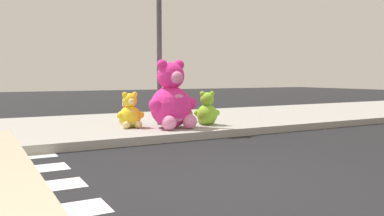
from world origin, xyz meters
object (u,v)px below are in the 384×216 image
at_px(plush_brown, 185,112).
at_px(plush_red, 128,115).
at_px(plush_pink_large, 172,101).
at_px(plush_teal, 166,113).
at_px(plush_yellow, 130,113).
at_px(plush_lime, 207,111).
at_px(sign_pole, 159,45).
at_px(plush_white, 127,113).

distance_m(plush_brown, plush_red, 1.35).
relative_size(plush_pink_large, plush_teal, 2.73).
distance_m(plush_pink_large, plush_red, 1.19).
bearing_deg(plush_yellow, plush_lime, -12.37).
relative_size(plush_teal, plush_brown, 0.94).
xyz_separation_m(plush_yellow, plush_red, (0.14, 0.55, -0.10)).
xyz_separation_m(plush_teal, plush_yellow, (-1.09, -0.63, 0.09)).
bearing_deg(sign_pole, plush_white, 119.26).
distance_m(plush_teal, plush_yellow, 1.26).
distance_m(sign_pole, plush_white, 1.75).
xyz_separation_m(plush_pink_large, plush_brown, (0.76, 0.86, -0.33)).
xyz_separation_m(sign_pole, plush_teal, (0.37, 0.47, -1.50)).
xyz_separation_m(plush_white, plush_red, (-0.12, -0.42, -0.02)).
relative_size(sign_pole, plush_white, 6.09).
distance_m(sign_pole, plush_teal, 1.61).
relative_size(plush_brown, plush_white, 1.01).
bearing_deg(plush_brown, plush_red, 174.86).
bearing_deg(plush_brown, plush_yellow, -163.82).
distance_m(sign_pole, plush_yellow, 1.59).
height_order(plush_yellow, plush_red, plush_yellow).
relative_size(plush_brown, plush_red, 1.10).
bearing_deg(plush_yellow, plush_pink_large, -30.84).
relative_size(plush_yellow, plush_red, 1.50).
distance_m(plush_yellow, plush_white, 1.01).
bearing_deg(plush_brown, sign_pole, -160.45).
xyz_separation_m(sign_pole, plush_pink_large, (0.00, -0.59, -1.15)).
height_order(plush_red, plush_lime, plush_lime).
height_order(sign_pole, plush_brown, sign_pole).
relative_size(plush_teal, plush_red, 1.04).
distance_m(plush_teal, plush_white, 0.89).
bearing_deg(plush_red, sign_pole, -34.09).
relative_size(sign_pole, plush_pink_large, 2.34).
bearing_deg(plush_brown, plush_teal, 152.78).
bearing_deg(plush_white, plush_lime, -44.80).
height_order(plush_pink_large, plush_lime, plush_pink_large).
height_order(plush_teal, plush_yellow, plush_yellow).
relative_size(sign_pole, plush_red, 6.65).
height_order(plush_pink_large, plush_yellow, plush_pink_large).
relative_size(plush_brown, plush_lime, 0.74).
distance_m(plush_pink_large, plush_lime, 0.91).
bearing_deg(plush_teal, plush_white, 157.67).
bearing_deg(plush_yellow, plush_red, 75.57).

